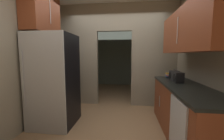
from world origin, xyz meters
TOP-DOWN VIEW (x-y plane):
  - ground at (0.00, 0.00)m, footprint 20.00×20.00m
  - kitchen_partition at (0.02, 1.36)m, footprint 3.17×0.12m
  - adjoining_room_shell at (0.00, 3.23)m, footprint 3.17×2.79m
  - kitchen_flank_left at (-1.64, -0.57)m, footprint 0.10×3.86m
  - refrigerator at (-1.15, 0.07)m, footprint 0.80×0.80m
  - lower_cabinet_run at (1.26, -0.15)m, footprint 0.65×2.06m
  - dishwasher at (0.95, -0.72)m, footprint 0.02×0.56m
  - upper_cabinet_counterside at (1.26, -0.15)m, footprint 0.36×1.86m
  - upper_cabinet_fridgeside at (-1.41, 0.17)m, footprint 0.36×0.88m
  - boombox at (1.23, 0.27)m, footprint 0.16×0.44m
  - book_stack at (1.22, 0.72)m, footprint 0.13×0.16m

SIDE VIEW (x-z plane):
  - ground at x=0.00m, z-range 0.00..0.00m
  - dishwasher at x=0.95m, z-range 0.00..0.83m
  - lower_cabinet_run at x=1.26m, z-range 0.00..0.89m
  - refrigerator at x=-1.15m, z-range 0.00..1.80m
  - book_stack at x=1.22m, z-range 0.89..1.00m
  - boombox at x=1.23m, z-range 0.88..1.09m
  - adjoining_room_shell at x=0.00m, z-range 0.00..2.76m
  - kitchen_flank_left at x=-1.64m, z-range 0.00..2.76m
  - kitchen_partition at x=0.02m, z-range 0.10..2.87m
  - upper_cabinet_counterside at x=1.26m, z-range 1.44..2.13m
  - upper_cabinet_fridgeside at x=-1.41m, z-range 1.83..2.74m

